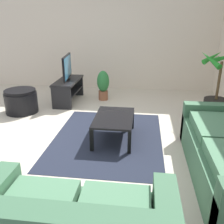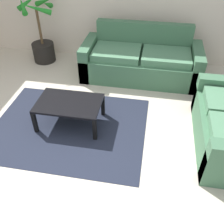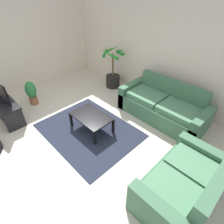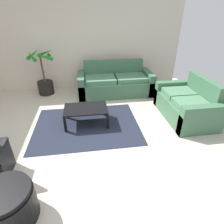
% 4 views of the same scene
% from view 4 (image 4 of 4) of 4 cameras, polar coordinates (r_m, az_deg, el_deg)
% --- Properties ---
extents(ground_plane, '(6.60, 6.60, 0.00)m').
position_cam_4_polar(ground_plane, '(3.52, -7.81, -9.91)').
color(ground_plane, beige).
extents(wall_back, '(6.00, 0.06, 2.70)m').
position_cam_4_polar(wall_back, '(5.80, -9.58, 20.43)').
color(wall_back, beige).
rests_on(wall_back, ground).
extents(couch_main, '(2.11, 0.90, 0.90)m').
position_cam_4_polar(couch_main, '(5.43, 0.97, 8.77)').
color(couch_main, '#3F6B4C').
rests_on(couch_main, ground).
extents(couch_loveseat, '(0.90, 1.52, 0.90)m').
position_cam_4_polar(couch_loveseat, '(4.52, 21.88, 2.03)').
color(couch_loveseat, '#3F6B4C').
rests_on(couch_loveseat, ground).
extents(coffee_table, '(0.91, 0.59, 0.37)m').
position_cam_4_polar(coffee_table, '(3.96, -8.06, 0.65)').
color(coffee_table, black).
rests_on(coffee_table, ground).
extents(area_rug, '(2.20, 1.70, 0.01)m').
position_cam_4_polar(area_rug, '(4.04, -7.71, -4.05)').
color(area_rug, '#1E2333').
rests_on(area_rug, ground).
extents(potted_palm, '(0.74, 0.76, 1.27)m').
position_cam_4_polar(potted_palm, '(5.70, -20.05, 9.34)').
color(potted_palm, black).
rests_on(potted_palm, ground).
extents(ottoman, '(0.64, 0.64, 0.47)m').
position_cam_4_polar(ottoman, '(2.67, -29.50, -23.68)').
color(ottoman, black).
rests_on(ottoman, ground).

